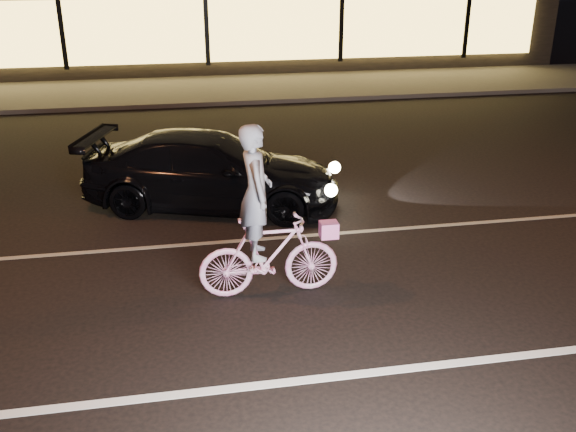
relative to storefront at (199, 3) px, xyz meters
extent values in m
plane|color=black|center=(0.00, -18.97, -2.15)|extent=(90.00, 90.00, 0.00)
cube|color=silver|center=(0.00, -20.47, -2.14)|extent=(60.00, 0.12, 0.01)
cube|color=gray|center=(0.00, -16.97, -2.14)|extent=(60.00, 0.10, 0.01)
cube|color=#383533|center=(0.00, -5.97, -2.09)|extent=(30.00, 4.00, 0.12)
cube|color=black|center=(0.00, 0.03, -0.15)|extent=(25.00, 8.00, 4.00)
cube|color=#E5B950|center=(0.00, -4.07, -0.55)|extent=(23.00, 0.15, 2.00)
cube|color=black|center=(-4.50, -4.15, -0.55)|extent=(0.15, 0.08, 2.20)
cube|color=black|center=(0.00, -4.15, -0.55)|extent=(0.15, 0.08, 2.20)
cube|color=black|center=(4.50, -4.15, -0.55)|extent=(0.15, 0.08, 2.20)
cube|color=black|center=(9.00, -4.15, -0.55)|extent=(0.15, 0.08, 2.20)
imported|color=#DF429E|center=(-0.18, -18.62, -1.61)|extent=(1.78, 0.50, 1.07)
imported|color=silver|center=(-0.33, -18.62, -0.75)|extent=(0.40, 0.61, 1.68)
cube|color=#E14AA0|center=(0.58, -18.62, -1.31)|extent=(0.22, 0.18, 0.20)
imported|color=black|center=(-0.67, -15.43, -1.52)|extent=(4.62, 2.92, 1.25)
sphere|color=#FFF2BF|center=(1.45, -15.48, -1.58)|extent=(0.21, 0.21, 0.21)
sphere|color=#FFF2BF|center=(1.12, -16.57, -1.58)|extent=(0.21, 0.21, 0.21)
camera|label=1|loc=(-1.23, -25.76, 1.96)|focal=40.00mm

